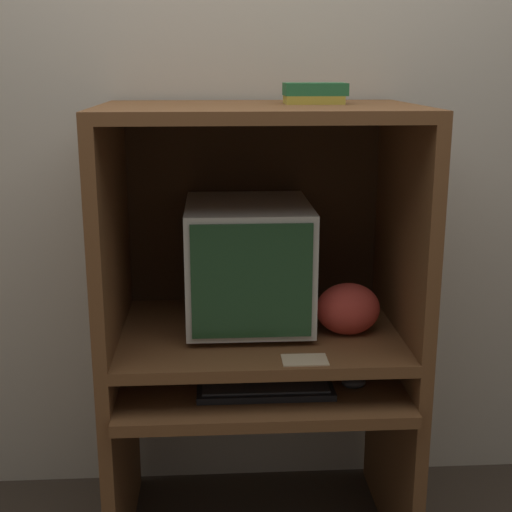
# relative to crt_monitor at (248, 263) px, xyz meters

# --- Properties ---
(wall_back) EXTENTS (6.00, 0.06, 2.60)m
(wall_back) POSITION_rel_crt_monitor_xyz_m (0.03, 0.34, 0.35)
(wall_back) COLOR beige
(wall_back) RESTS_ON ground_plane
(desk_base) EXTENTS (0.96, 0.69, 0.61)m
(desk_base) POSITION_rel_crt_monitor_xyz_m (0.03, -0.10, -0.57)
(desk_base) COLOR brown
(desk_base) RESTS_ON ground_plane
(desk_monitor_shelf) EXTENTS (0.96, 0.66, 0.14)m
(desk_monitor_shelf) POSITION_rel_crt_monitor_xyz_m (0.03, -0.05, -0.24)
(desk_monitor_shelf) COLOR brown
(desk_monitor_shelf) RESTS_ON desk_base
(hutch_upper) EXTENTS (0.96, 0.66, 0.71)m
(hutch_upper) POSITION_rel_crt_monitor_xyz_m (0.03, -0.01, 0.25)
(hutch_upper) COLOR brown
(hutch_upper) RESTS_ON desk_monitor_shelf
(crt_monitor) EXTENTS (0.39, 0.45, 0.40)m
(crt_monitor) POSITION_rel_crt_monitor_xyz_m (0.00, 0.00, 0.00)
(crt_monitor) COLOR beige
(crt_monitor) RESTS_ON desk_monitor_shelf
(keyboard) EXTENTS (0.41, 0.16, 0.03)m
(keyboard) POSITION_rel_crt_monitor_xyz_m (0.04, -0.22, -0.34)
(keyboard) COLOR black
(keyboard) RESTS_ON desk_base
(mouse) EXTENTS (0.08, 0.05, 0.03)m
(mouse) POSITION_rel_crt_monitor_xyz_m (0.31, -0.21, -0.33)
(mouse) COLOR #28282B
(mouse) RESTS_ON desk_base
(snack_bag) EXTENTS (0.20, 0.15, 0.16)m
(snack_bag) POSITION_rel_crt_monitor_xyz_m (0.31, -0.11, -0.13)
(snack_bag) COLOR #BC382D
(snack_bag) RESTS_ON desk_monitor_shelf
(book_stack) EXTENTS (0.19, 0.12, 0.06)m
(book_stack) POSITION_rel_crt_monitor_xyz_m (0.20, 0.00, 0.53)
(book_stack) COLOR gold
(book_stack) RESTS_ON hutch_upper
(paper_card) EXTENTS (0.13, 0.09, 0.00)m
(paper_card) POSITION_rel_crt_monitor_xyz_m (0.15, -0.32, -0.21)
(paper_card) COLOR #CCB28C
(paper_card) RESTS_ON desk_monitor_shelf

